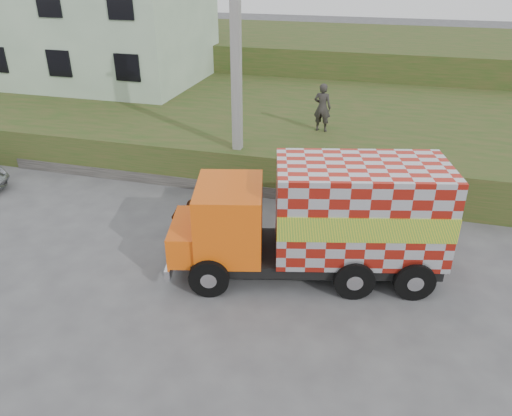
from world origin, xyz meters
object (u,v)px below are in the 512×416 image
(cargo_truck, at_px, (322,219))
(pedestrian, at_px, (322,107))
(utility_pole, at_px, (236,75))
(cow, at_px, (187,215))

(cargo_truck, height_order, pedestrian, pedestrian)
(utility_pole, xyz_separation_m, pedestrian, (2.53, 2.74, -1.65))
(cow, bearing_deg, cargo_truck, -30.28)
(cargo_truck, height_order, cow, cargo_truck)
(cow, bearing_deg, utility_pole, 65.16)
(utility_pole, distance_m, cow, 5.06)
(utility_pole, height_order, pedestrian, utility_pole)
(cargo_truck, distance_m, cow, 4.38)
(utility_pole, xyz_separation_m, cow, (-0.46, -3.71, -3.42))
(utility_pole, bearing_deg, cow, -97.08)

